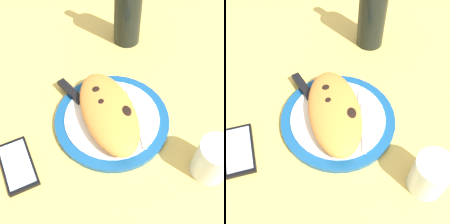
# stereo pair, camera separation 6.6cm
# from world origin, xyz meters

# --- Properties ---
(ground_plane) EXTENTS (1.50, 1.50, 0.03)m
(ground_plane) POSITION_xyz_m (0.00, 0.00, -0.01)
(ground_plane) COLOR #DBB756
(plate) EXTENTS (0.27, 0.27, 0.02)m
(plate) POSITION_xyz_m (0.00, 0.00, 0.01)
(plate) COLOR navy
(plate) RESTS_ON ground_plane
(calzone) EXTENTS (0.27, 0.17, 0.05)m
(calzone) POSITION_xyz_m (0.00, 0.01, 0.04)
(calzone) COLOR orange
(calzone) RESTS_ON plate
(fork) EXTENTS (0.18, 0.02, 0.00)m
(fork) POSITION_xyz_m (0.01, -0.06, 0.02)
(fork) COLOR silver
(fork) RESTS_ON plate
(knife) EXTENTS (0.19, 0.14, 0.01)m
(knife) POSITION_xyz_m (0.06, 0.08, 0.02)
(knife) COLOR silver
(knife) RESTS_ON plate
(smartphone) EXTENTS (0.14, 0.10, 0.01)m
(smartphone) POSITION_xyz_m (-0.09, 0.22, 0.01)
(smartphone) COLOR black
(smartphone) RESTS_ON ground_plane
(water_glass) EXTENTS (0.08, 0.08, 0.09)m
(water_glass) POSITION_xyz_m (-0.15, -0.19, 0.04)
(water_glass) COLOR silver
(water_glass) RESTS_ON ground_plane
(wine_bottle) EXTENTS (0.08, 0.08, 0.27)m
(wine_bottle) POSITION_xyz_m (0.29, -0.08, 0.11)
(wine_bottle) COLOR black
(wine_bottle) RESTS_ON ground_plane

